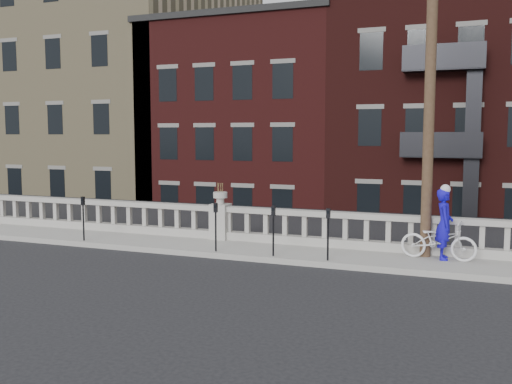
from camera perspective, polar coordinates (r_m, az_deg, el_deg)
ground at (r=14.57m, az=-10.16°, el=-7.83°), size 120.00×120.00×0.00m
sidewalk at (r=17.12m, az=-4.90°, el=-5.46°), size 32.00×2.20×0.15m
balustrade at (r=17.87m, az=-3.57°, el=-3.13°), size 28.00×0.34×1.03m
planter_pedestal at (r=17.84m, az=-3.58°, el=-2.53°), size 0.55×0.55×1.76m
lower_level at (r=35.78m, az=10.24°, el=4.46°), size 80.00×44.00×20.80m
utility_pole at (r=15.82m, az=17.07°, el=12.17°), size 1.60×0.28×10.00m
parking_meter_a at (r=18.27m, az=-16.90°, el=-2.05°), size 0.10×0.09×1.36m
parking_meter_b at (r=15.91m, az=-4.05°, el=-2.95°), size 0.10×0.09×1.36m
parking_meter_c at (r=15.27m, az=1.74°, el=-3.31°), size 0.10×0.09×1.36m
parking_meter_d at (r=14.84m, az=7.22°, el=-3.61°), size 0.10×0.09×1.36m
bicycle at (r=15.65m, az=17.78°, el=-4.62°), size 1.98×0.84×1.01m
cyclist at (r=15.66m, az=18.31°, el=-3.06°), size 0.52×0.73×1.86m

